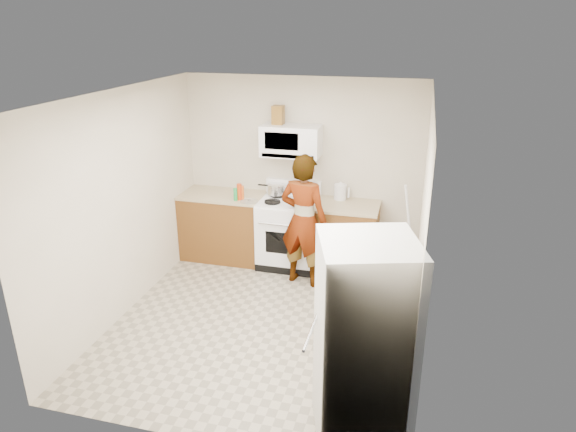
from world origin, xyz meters
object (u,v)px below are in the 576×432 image
(gas_range, at_px, (289,231))
(kettle, at_px, (340,192))
(person, at_px, (304,221))
(microwave, at_px, (291,141))
(fridge, at_px, (364,343))
(saucepan, at_px, (277,189))

(gas_range, height_order, kettle, kettle)
(gas_range, relative_size, person, 0.67)
(kettle, bearing_deg, microwave, 177.80)
(fridge, distance_m, kettle, 3.13)
(person, bearing_deg, fridge, 125.37)
(microwave, xyz_separation_m, fridge, (1.33, -2.97, -0.85))
(gas_range, distance_m, fridge, 3.16)
(gas_range, xyz_separation_m, saucepan, (-0.21, 0.15, 0.53))
(person, xyz_separation_m, kettle, (0.34, 0.66, 0.19))
(microwave, bearing_deg, person, -62.00)
(fridge, bearing_deg, saucepan, 100.28)
(person, xyz_separation_m, saucepan, (-0.52, 0.60, 0.18))
(gas_range, bearing_deg, person, -55.72)
(person, bearing_deg, saucepan, -37.18)
(gas_range, bearing_deg, microwave, 90.00)
(gas_range, bearing_deg, kettle, 17.51)
(person, height_order, fridge, fridge)
(microwave, relative_size, person, 0.45)
(microwave, distance_m, saucepan, 0.71)
(gas_range, distance_m, saucepan, 0.59)
(fridge, bearing_deg, person, 96.23)
(gas_range, height_order, saucepan, gas_range)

